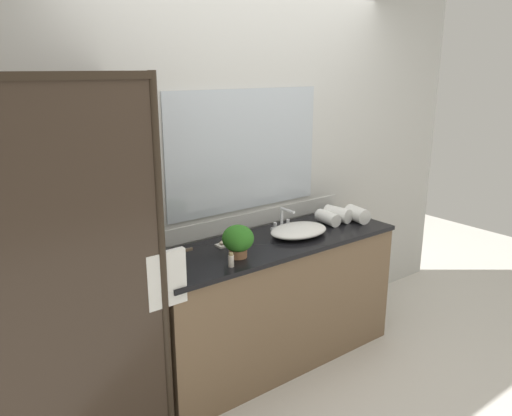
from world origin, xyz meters
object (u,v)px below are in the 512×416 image
at_px(rolled_towel_far_edge, 328,218).
at_px(amenity_bottle_body_wash, 245,234).
at_px(amenity_bottle_shampoo, 231,260).
at_px(rolled_towel_near_edge, 357,214).
at_px(sink_basin, 299,230).
at_px(faucet, 283,222).
at_px(rolled_towel_middle, 338,214).
at_px(potted_plant, 238,240).
at_px(soap_dish, 224,244).

bearing_deg(rolled_towel_far_edge, amenity_bottle_body_wash, 174.68).
xyz_separation_m(amenity_bottle_shampoo, rolled_towel_near_edge, (1.24, 0.15, 0.02)).
relative_size(sink_basin, faucet, 2.52).
bearing_deg(sink_basin, amenity_bottle_shampoo, -165.39).
bearing_deg(amenity_bottle_shampoo, amenity_bottle_body_wash, 43.22).
distance_m(faucet, amenity_bottle_body_wash, 0.36).
bearing_deg(faucet, rolled_towel_middle, -12.80).
relative_size(faucet, potted_plant, 0.84).
height_order(sink_basin, rolled_towel_far_edge, rolled_towel_far_edge).
height_order(potted_plant, amenity_bottle_body_wash, potted_plant).
xyz_separation_m(potted_plant, amenity_bottle_body_wash, (0.20, 0.20, -0.06)).
bearing_deg(faucet, rolled_towel_near_edge, -19.26).
xyz_separation_m(soap_dish, rolled_towel_middle, (0.97, -0.07, 0.04)).
xyz_separation_m(potted_plant, rolled_towel_far_edge, (0.90, 0.14, -0.06)).
distance_m(soap_dish, rolled_towel_near_edge, 1.10).
distance_m(amenity_bottle_shampoo, amenity_bottle_body_wash, 0.44).
xyz_separation_m(rolled_towel_near_edge, rolled_towel_far_edge, (-0.22, 0.09, -0.01)).
distance_m(amenity_bottle_body_wash, rolled_towel_far_edge, 0.70).
distance_m(amenity_bottle_body_wash, rolled_towel_middle, 0.81).
bearing_deg(rolled_towel_middle, rolled_towel_near_edge, -40.32).
bearing_deg(soap_dish, potted_plant, -100.50).
relative_size(potted_plant, rolled_towel_far_edge, 1.03).
bearing_deg(amenity_bottle_body_wash, soap_dish, 176.90).
relative_size(sink_basin, potted_plant, 2.13).
relative_size(faucet, rolled_towel_middle, 0.86).
xyz_separation_m(potted_plant, amenity_bottle_shampoo, (-0.12, -0.10, -0.07)).
bearing_deg(potted_plant, amenity_bottle_shampoo, -140.32).
height_order(sink_basin, rolled_towel_middle, rolled_towel_middle).
bearing_deg(rolled_towel_far_edge, rolled_towel_middle, 3.29).
relative_size(potted_plant, amenity_bottle_body_wash, 2.00).
relative_size(soap_dish, rolled_towel_middle, 0.50).
bearing_deg(sink_basin, faucet, 90.00).
bearing_deg(amenity_bottle_shampoo, potted_plant, 39.68).
relative_size(faucet, soap_dish, 1.70).
xyz_separation_m(soap_dish, amenity_bottle_body_wash, (0.16, -0.01, 0.03)).
bearing_deg(rolled_towel_middle, amenity_bottle_body_wash, 175.85).
height_order(rolled_towel_middle, rolled_towel_far_edge, rolled_towel_middle).
distance_m(sink_basin, rolled_towel_far_edge, 0.34).
bearing_deg(rolled_towel_near_edge, amenity_bottle_shampoo, -173.06).
relative_size(amenity_bottle_body_wash, rolled_towel_middle, 0.51).
bearing_deg(sink_basin, rolled_towel_near_edge, -2.74).
bearing_deg(sink_basin, rolled_towel_middle, 8.42).
xyz_separation_m(potted_plant, rolled_towel_near_edge, (1.12, 0.05, -0.06)).
relative_size(sink_basin, soap_dish, 4.29).
distance_m(faucet, amenity_bottle_shampoo, 0.77).
height_order(rolled_towel_near_edge, rolled_towel_far_edge, rolled_towel_near_edge).
bearing_deg(soap_dish, amenity_bottle_body_wash, -3.10).
distance_m(potted_plant, amenity_bottle_shampoo, 0.17).
bearing_deg(potted_plant, amenity_bottle_body_wash, 45.13).
bearing_deg(rolled_towel_near_edge, rolled_towel_far_edge, 158.42).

